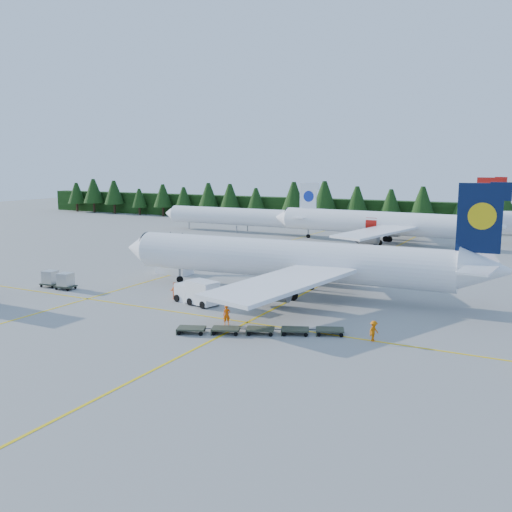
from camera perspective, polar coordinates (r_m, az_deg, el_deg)
The scene contains 15 objects.
ground at distance 61.55m, azimuth -3.11°, elevation -4.57°, with size 320.00×320.00×0.00m, color gray.
taxi_stripe_a at distance 85.41m, azimuth -4.27°, elevation -0.67°, with size 0.25×120.00×0.01m, color yellow.
taxi_stripe_b at distance 76.82m, azimuth 8.48°, elevation -1.87°, with size 0.25×120.00×0.01m, color yellow.
taxi_stripe_cross at distance 56.65m, azimuth -6.25°, elevation -5.83°, with size 80.00×0.25×0.01m, color yellow.
treeline_hedge at distance 137.22m, azimuth 14.81°, elevation 4.07°, with size 220.00×4.00×6.00m, color black.
airliner_navy at distance 65.02m, azimuth 2.38°, elevation -0.35°, with size 44.12×36.24×12.82m.
airliner_red at distance 108.39m, azimuth 11.45°, elevation 3.27°, with size 42.57×34.96×12.37m.
airliner_far_left at distance 124.04m, azimuth -2.57°, elevation 4.03°, with size 37.10×3.77×10.80m.
airstairs at distance 77.70m, azimuth -8.01°, elevation -1.04°, with size 4.79×6.51×4.24m.
service_truck at distance 60.64m, azimuth -5.96°, elevation -3.58°, with size 5.67×3.34×2.58m.
dolly_train at distance 50.00m, azimuth 0.44°, elevation -7.30°, with size 13.68×7.59×0.14m.
uld_pair at distance 71.74m, azimuth -19.20°, elevation -2.19°, with size 5.02×2.06×1.64m.
crew_a at distance 52.69m, azimuth -2.95°, elevation -5.92°, with size 0.67×0.44×1.84m, color #FF5B05.
crew_b at distance 63.12m, azimuth -8.17°, elevation -3.44°, with size 0.90×0.70×1.84m, color #DC4604.
crew_c at distance 48.89m, azimuth 11.70°, elevation -7.36°, with size 0.73×0.49×1.77m, color #DE6304.
Camera 1 is at (30.82, -51.20, 14.72)m, focal length 40.00 mm.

